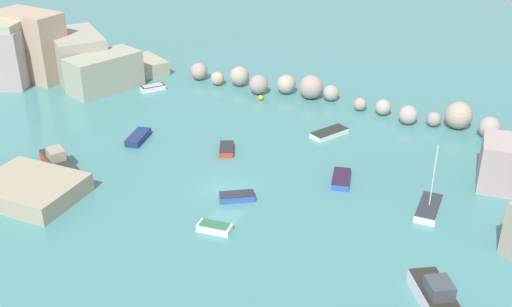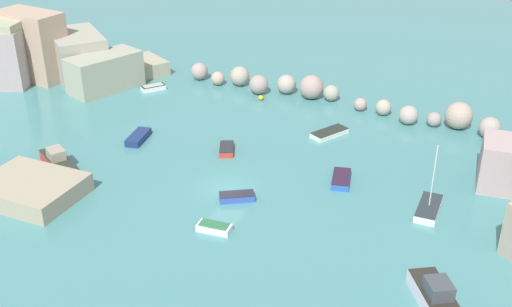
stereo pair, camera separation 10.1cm
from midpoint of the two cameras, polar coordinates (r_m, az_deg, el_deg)
cove_water at (r=51.40m, az=-2.65°, el=-3.32°), size 160.00×160.00×0.00m
cliff_headland_left at (r=77.54m, az=-18.42°, el=8.51°), size 19.03×17.36×8.04m
rock_breakwater at (r=67.19m, az=8.77°, el=5.02°), size 38.80×4.08×2.72m
stone_dock at (r=53.08m, az=-19.92°, el=-3.06°), size 8.15×6.60×1.55m
channel_buoy at (r=68.84m, az=0.49°, el=5.14°), size 0.57×0.57×0.57m
moored_boat_0 at (r=72.64m, az=-9.36°, el=6.00°), size 2.44×2.90×0.60m
moored_boat_1 at (r=52.79m, az=7.87°, el=-2.34°), size 2.33×3.51×0.58m
moored_boat_2 at (r=50.09m, az=15.62°, el=-4.83°), size 1.87×4.16×5.76m
moored_boat_3 at (r=40.33m, az=16.58°, el=-13.12°), size 5.32×6.43×2.01m
moored_boat_4 at (r=46.18m, az=-3.79°, el=-6.80°), size 2.68×1.51×0.60m
moored_boat_5 at (r=56.31m, az=-17.49°, el=-1.01°), size 6.69×4.56×1.90m
moored_boat_6 at (r=60.92m, az=6.81°, el=1.89°), size 3.00×4.13×0.52m
moored_boat_7 at (r=60.53m, az=-10.69°, el=1.48°), size 2.16×3.65×0.64m
moored_boat_8 at (r=57.33m, az=-2.67°, el=0.41°), size 2.34×2.89×0.57m
moored_boat_9 at (r=49.83m, az=-1.71°, el=-3.98°), size 2.96×2.59×0.57m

